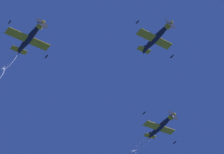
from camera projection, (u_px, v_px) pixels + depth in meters
name	position (u px, v px, depth m)	size (l,w,h in m)	color
airplane_lead	(157.00, 37.00, 79.29)	(7.03, 7.12, 3.78)	#232328
airplane_left_wingman	(161.00, 126.00, 90.36)	(7.05, 7.10, 3.68)	#232328
airplane_right_wingman	(30.00, 37.00, 77.62)	(7.06, 7.10, 3.56)	#232328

